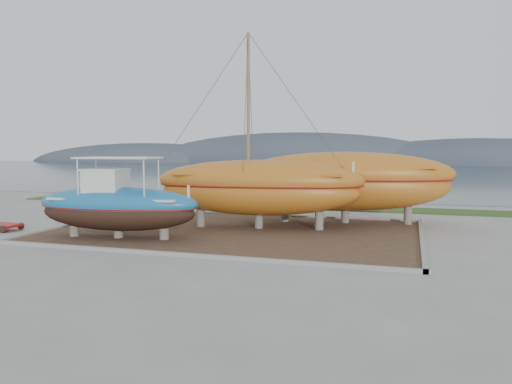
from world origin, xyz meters
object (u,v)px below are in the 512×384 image
(orange_sailboat, at_px, (259,132))
(red_trailer, at_px, (4,227))
(blue_caique, at_px, (118,198))
(white_dinghy, at_px, (147,210))
(orange_bare_hull, at_px, (345,188))

(orange_sailboat, bearing_deg, red_trailer, -167.94)
(blue_caique, distance_m, white_dinghy, 5.72)
(white_dinghy, relative_size, orange_sailboat, 0.38)
(blue_caique, xyz_separation_m, white_dinghy, (-1.55, 5.36, -1.26))
(orange_sailboat, distance_m, red_trailer, 14.06)
(blue_caique, height_order, orange_sailboat, orange_sailboat)
(orange_bare_hull, xyz_separation_m, red_trailer, (-16.50, -7.68, -1.82))
(blue_caique, xyz_separation_m, orange_bare_hull, (9.56, 7.93, 0.05))
(orange_sailboat, relative_size, red_trailer, 4.32)
(red_trailer, bearing_deg, white_dinghy, 46.92)
(white_dinghy, xyz_separation_m, orange_bare_hull, (11.11, 2.57, 1.32))
(red_trailer, bearing_deg, orange_bare_hull, 28.45)
(orange_sailboat, xyz_separation_m, red_trailer, (-12.41, -4.42, -4.92))
(white_dinghy, relative_size, orange_bare_hull, 0.35)
(blue_caique, relative_size, orange_bare_hull, 0.66)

